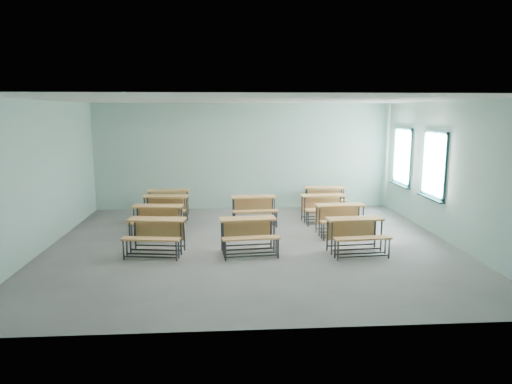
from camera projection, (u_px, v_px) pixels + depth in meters
room at (255, 174)px, 9.98m from camera, size 9.04×8.04×3.24m
desk_unit_r0c0 at (156, 231)px, 9.54m from camera, size 1.28×0.95×0.74m
desk_unit_r0c1 at (249, 230)px, 9.59m from camera, size 1.25×0.91×0.74m
desk_unit_r0c2 at (356, 230)px, 9.58m from camera, size 1.24×0.88×0.74m
desk_unit_r1c0 at (157, 216)px, 10.86m from camera, size 1.24×0.88×0.74m
desk_unit_r1c2 at (341, 215)px, 11.00m from camera, size 1.21×0.85×0.74m
desk_unit_r2c0 at (165, 205)px, 12.14m from camera, size 1.24×0.88×0.74m
desk_unit_r2c1 at (254, 206)px, 12.08m from camera, size 1.21×0.85×0.74m
desk_unit_r2c2 at (324, 204)px, 12.27m from camera, size 1.23×0.86×0.74m
desk_unit_r3c0 at (168, 199)px, 12.99m from camera, size 1.19×0.80×0.74m
desk_unit_r3c2 at (325, 195)px, 13.53m from camera, size 1.25×0.90×0.74m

